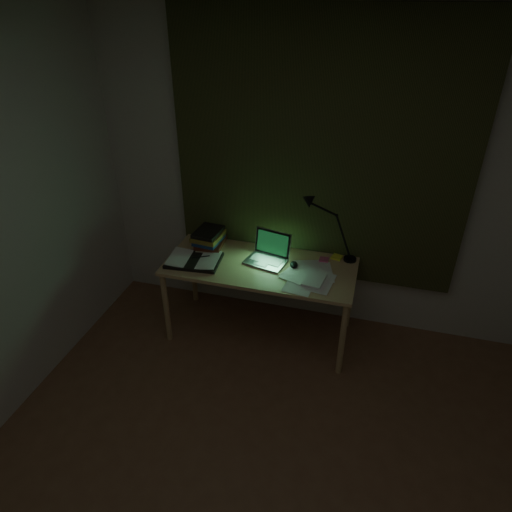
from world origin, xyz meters
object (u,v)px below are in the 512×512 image
Objects in this scene: desk at (260,300)px; laptop at (266,250)px; loose_papers at (308,278)px; open_textbook at (194,260)px; book_stack at (209,239)px; desk_lamp at (353,230)px.

laptop reaches higher than desk.
desk is 0.53m from loose_papers.
open_textbook is at bearing -169.63° from desk.
book_stack is 1.15m from desk_lamp.
book_stack reaches higher than open_textbook.
laptop is at bearing -151.12° from desk_lamp.
desk is 0.65m from book_stack.
desk is 5.79× the size of book_stack.
loose_papers is at bearing -15.02° from book_stack.
book_stack is at bearing -178.21° from laptop.
book_stack is 0.74× the size of loose_papers.
open_textbook is at bearing -153.02° from laptop.
laptop is 0.51m from book_stack.
desk is 0.93m from desk_lamp.
desk_lamp is at bearing 51.97° from loose_papers.
book_stack is 0.89m from loose_papers.
open_textbook is at bearing -153.04° from desk_lamp.
book_stack is (-0.47, 0.14, 0.42)m from desk.
desk_lamp reaches higher than loose_papers.
laptop is at bearing 159.39° from loose_papers.
desk is 0.45m from laptop.
open_textbook is at bearing -179.76° from loose_papers.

